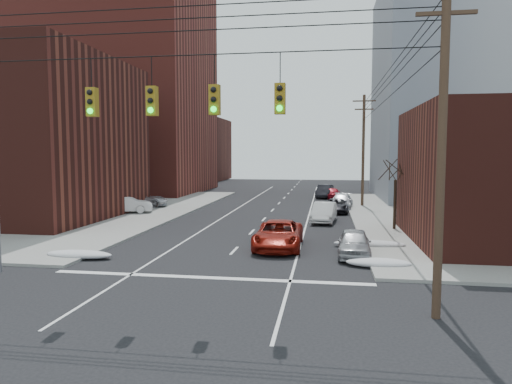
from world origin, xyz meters
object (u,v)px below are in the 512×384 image
(parked_car_c, at_px, (336,206))
(parked_car_d, at_px, (341,202))
(parked_car_e, at_px, (333,193))
(lot_car_a, at_px, (126,204))
(lot_car_d, at_px, (90,198))
(parked_car_a, at_px, (354,243))
(red_pickup, at_px, (279,235))
(parked_car_f, at_px, (325,191))
(lot_car_c, at_px, (74,203))
(lot_car_b, at_px, (141,199))
(parked_car_b, at_px, (324,212))

(parked_car_c, distance_m, parked_car_d, 2.83)
(parked_car_c, distance_m, parked_car_e, 12.65)
(lot_car_a, bearing_deg, parked_car_d, -88.76)
(parked_car_e, distance_m, lot_car_d, 26.85)
(lot_car_a, xyz_separation_m, lot_car_d, (-6.38, 5.52, -0.11))
(parked_car_a, distance_m, parked_car_c, 17.57)
(parked_car_e, bearing_deg, red_pickup, -103.54)
(parked_car_f, bearing_deg, lot_car_d, -144.76)
(lot_car_c, bearing_deg, parked_car_e, -49.69)
(parked_car_f, distance_m, lot_car_a, 24.65)
(red_pickup, distance_m, lot_car_d, 27.29)
(parked_car_c, relative_size, lot_car_b, 0.89)
(red_pickup, relative_size, parked_car_e, 1.43)
(parked_car_d, height_order, lot_car_d, lot_car_d)
(lot_car_c, bearing_deg, parked_car_d, -69.79)
(lot_car_c, distance_m, lot_car_d, 5.13)
(parked_car_e, distance_m, lot_car_a, 24.61)
(parked_car_a, distance_m, lot_car_c, 27.60)
(parked_car_f, xyz_separation_m, lot_car_a, (-17.06, -17.78, 0.11))
(parked_car_d, bearing_deg, red_pickup, -95.54)
(parked_car_e, height_order, lot_car_b, lot_car_b)
(red_pickup, distance_m, lot_car_c, 23.36)
(parked_car_d, xyz_separation_m, lot_car_c, (-23.82, -6.38, 0.14))
(parked_car_f, bearing_deg, parked_car_d, -74.01)
(lot_car_c, height_order, lot_car_d, lot_car_c)
(parked_car_f, relative_size, lot_car_b, 0.94)
(parked_car_d, distance_m, lot_car_b, 19.27)
(parked_car_f, relative_size, lot_car_c, 1.00)
(lot_car_c, bearing_deg, parked_car_f, -46.97)
(parked_car_a, relative_size, lot_car_c, 0.86)
(lot_car_d, bearing_deg, lot_car_a, -145.48)
(parked_car_e, bearing_deg, lot_car_c, -151.71)
(lot_car_c, bearing_deg, parked_car_a, -115.15)
(parked_car_a, bearing_deg, parked_car_f, 95.46)
(lot_car_a, xyz_separation_m, lot_car_b, (-0.46, 4.53, -0.04))
(lot_car_b, bearing_deg, red_pickup, -150.39)
(lot_car_c, bearing_deg, lot_car_b, -44.40)
(parked_car_b, distance_m, parked_car_d, 8.83)
(parked_car_e, xyz_separation_m, lot_car_d, (-24.36, -11.29, 0.13))
(lot_car_b, bearing_deg, parked_car_a, -145.97)
(red_pickup, distance_m, parked_car_e, 28.95)
(parked_car_e, distance_m, parked_car_f, 1.35)
(parked_car_b, bearing_deg, lot_car_a, -180.00)
(parked_car_f, bearing_deg, parked_car_b, -82.39)
(red_pickup, distance_m, parked_car_d, 19.30)
(parked_car_e, bearing_deg, lot_car_b, -153.18)
(lot_car_d, bearing_deg, lot_car_c, 179.21)
(parked_car_f, height_order, lot_car_d, parked_car_f)
(lot_car_a, height_order, lot_car_b, lot_car_a)
(parked_car_a, height_order, parked_car_e, parked_car_a)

